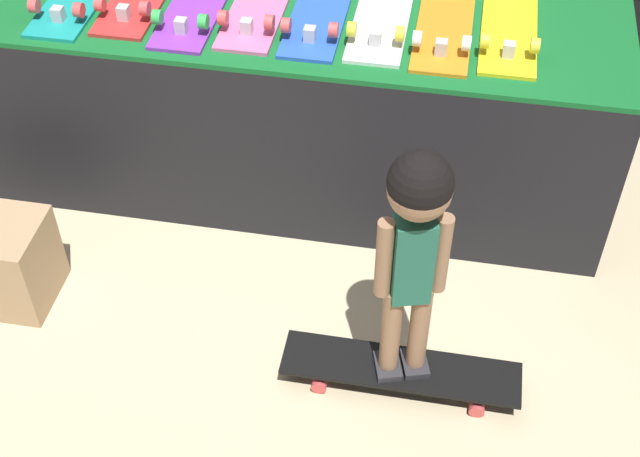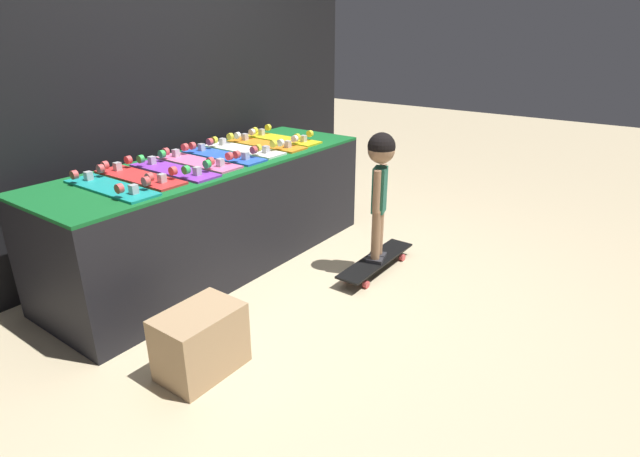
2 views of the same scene
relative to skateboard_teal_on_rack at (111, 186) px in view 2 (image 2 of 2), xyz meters
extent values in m
plane|color=beige|center=(0.79, -0.51, -0.80)|extent=(16.00, 16.00, 0.00)
cube|color=black|center=(0.79, 0.65, 0.55)|extent=(4.66, 0.10, 2.71)
cube|color=black|center=(0.79, 0.03, -0.42)|extent=(2.48, 0.81, 0.76)
cube|color=#146028|center=(0.79, 0.03, -0.03)|extent=(2.48, 0.81, 0.02)
cube|color=teal|center=(0.00, 0.00, -0.01)|extent=(0.19, 0.67, 0.01)
cube|color=#B7B7BC|center=(0.00, 0.22, 0.02)|extent=(0.04, 0.04, 0.05)
cylinder|color=#D84C4C|center=(0.08, 0.22, 0.05)|extent=(0.03, 0.05, 0.05)
cylinder|color=#D84C4C|center=(-0.08, 0.22, 0.05)|extent=(0.03, 0.05, 0.05)
cube|color=#B7B7BC|center=(0.00, -0.22, 0.02)|extent=(0.04, 0.04, 0.05)
cylinder|color=#D84C4C|center=(0.08, -0.22, 0.05)|extent=(0.03, 0.05, 0.05)
cylinder|color=#D84C4C|center=(-0.08, -0.22, 0.05)|extent=(0.03, 0.05, 0.05)
cube|color=red|center=(0.23, 0.05, -0.01)|extent=(0.19, 0.67, 0.01)
cube|color=#B7B7BC|center=(0.23, 0.27, 0.02)|extent=(0.04, 0.04, 0.05)
cylinder|color=#D84C4C|center=(0.31, 0.27, 0.05)|extent=(0.03, 0.05, 0.05)
cylinder|color=#D84C4C|center=(0.14, 0.27, 0.05)|extent=(0.03, 0.05, 0.05)
cube|color=#B7B7BC|center=(0.23, -0.17, 0.02)|extent=(0.04, 0.04, 0.05)
cylinder|color=#D84C4C|center=(0.31, -0.17, 0.05)|extent=(0.03, 0.05, 0.05)
cylinder|color=#D84C4C|center=(0.14, -0.17, 0.05)|extent=(0.03, 0.05, 0.05)
cube|color=purple|center=(0.45, 0.00, -0.01)|extent=(0.19, 0.67, 0.01)
cube|color=#B7B7BC|center=(0.45, 0.23, 0.02)|extent=(0.04, 0.04, 0.05)
cylinder|color=green|center=(0.54, 0.23, 0.05)|extent=(0.03, 0.05, 0.05)
cylinder|color=green|center=(0.37, 0.23, 0.05)|extent=(0.03, 0.05, 0.05)
cube|color=#B7B7BC|center=(0.45, -0.22, 0.02)|extent=(0.04, 0.04, 0.05)
cylinder|color=green|center=(0.54, -0.22, 0.05)|extent=(0.03, 0.05, 0.05)
cylinder|color=green|center=(0.37, -0.22, 0.05)|extent=(0.03, 0.05, 0.05)
cube|color=pink|center=(0.68, 0.04, -0.01)|extent=(0.19, 0.67, 0.01)
cube|color=#B7B7BC|center=(0.68, 0.26, 0.02)|extent=(0.04, 0.04, 0.05)
cylinder|color=#D84C4C|center=(0.76, 0.26, 0.05)|extent=(0.03, 0.05, 0.05)
cylinder|color=#D84C4C|center=(0.60, 0.26, 0.05)|extent=(0.03, 0.05, 0.05)
cube|color=#B7B7BC|center=(0.68, -0.18, 0.02)|extent=(0.04, 0.04, 0.05)
cylinder|color=#D84C4C|center=(0.76, -0.18, 0.05)|extent=(0.03, 0.05, 0.05)
cylinder|color=#D84C4C|center=(0.60, -0.18, 0.05)|extent=(0.03, 0.05, 0.05)
cube|color=blue|center=(0.90, 0.03, -0.01)|extent=(0.19, 0.67, 0.01)
cube|color=#B7B7BC|center=(0.90, 0.25, 0.02)|extent=(0.04, 0.04, 0.05)
cylinder|color=#D84C4C|center=(0.99, 0.25, 0.05)|extent=(0.03, 0.05, 0.05)
cylinder|color=#D84C4C|center=(0.82, 0.25, 0.05)|extent=(0.03, 0.05, 0.05)
cube|color=#B7B7BC|center=(0.90, -0.19, 0.02)|extent=(0.04, 0.04, 0.05)
cylinder|color=#D84C4C|center=(0.99, -0.19, 0.05)|extent=(0.03, 0.05, 0.05)
cylinder|color=#D84C4C|center=(0.82, -0.19, 0.05)|extent=(0.03, 0.05, 0.05)
cube|color=white|center=(1.13, 0.05, -0.01)|extent=(0.19, 0.67, 0.01)
cube|color=#B7B7BC|center=(1.13, 0.27, 0.02)|extent=(0.04, 0.04, 0.05)
cylinder|color=yellow|center=(1.21, 0.27, 0.05)|extent=(0.03, 0.05, 0.05)
cylinder|color=yellow|center=(1.05, 0.27, 0.05)|extent=(0.03, 0.05, 0.05)
cube|color=#B7B7BC|center=(1.13, -0.17, 0.02)|extent=(0.04, 0.04, 0.05)
cylinder|color=yellow|center=(1.21, -0.17, 0.05)|extent=(0.03, 0.05, 0.05)
cylinder|color=yellow|center=(1.05, -0.17, 0.05)|extent=(0.03, 0.05, 0.05)
cube|color=orange|center=(1.36, 0.03, -0.01)|extent=(0.19, 0.67, 0.01)
cube|color=#B7B7BC|center=(1.36, 0.25, 0.02)|extent=(0.04, 0.04, 0.05)
cylinder|color=white|center=(1.44, 0.25, 0.05)|extent=(0.03, 0.05, 0.05)
cylinder|color=white|center=(1.27, 0.25, 0.05)|extent=(0.03, 0.05, 0.05)
cube|color=#B7B7BC|center=(1.36, -0.19, 0.02)|extent=(0.04, 0.04, 0.05)
cylinder|color=white|center=(1.44, -0.19, 0.05)|extent=(0.03, 0.05, 0.05)
cylinder|color=white|center=(1.27, -0.19, 0.05)|extent=(0.03, 0.05, 0.05)
cube|color=yellow|center=(1.58, 0.06, -0.01)|extent=(0.19, 0.67, 0.01)
cube|color=#B7B7BC|center=(1.58, 0.28, 0.02)|extent=(0.04, 0.04, 0.05)
cylinder|color=yellow|center=(1.67, 0.28, 0.05)|extent=(0.03, 0.05, 0.05)
cylinder|color=yellow|center=(1.50, 0.28, 0.05)|extent=(0.03, 0.05, 0.05)
cube|color=#B7B7BC|center=(1.58, -0.17, 0.02)|extent=(0.04, 0.04, 0.05)
cylinder|color=yellow|center=(1.67, -0.17, 0.05)|extent=(0.03, 0.05, 0.05)
cylinder|color=yellow|center=(1.50, -0.17, 0.05)|extent=(0.03, 0.05, 0.05)
cube|color=black|center=(1.36, -0.99, -0.72)|extent=(0.80, 0.18, 0.01)
cube|color=#B7B7BC|center=(1.62, -0.99, -0.75)|extent=(0.04, 0.04, 0.05)
cylinder|color=#D84C4C|center=(1.62, -0.92, -0.78)|extent=(0.05, 0.03, 0.05)
cylinder|color=#D84C4C|center=(1.62, -1.07, -0.78)|extent=(0.05, 0.03, 0.05)
cube|color=#B7B7BC|center=(1.10, -0.99, -0.75)|extent=(0.04, 0.04, 0.05)
cylinder|color=#D84C4C|center=(1.10, -0.92, -0.78)|extent=(0.05, 0.03, 0.05)
cylinder|color=#D84C4C|center=(1.10, -1.07, -0.78)|extent=(0.05, 0.03, 0.05)
cube|color=#2D2D33|center=(1.40, -0.98, -0.70)|extent=(0.11, 0.13, 0.03)
cylinder|color=#997051|center=(1.40, -0.98, -0.50)|extent=(0.06, 0.06, 0.36)
cube|color=#2D2D33|center=(1.32, -1.01, -0.70)|extent=(0.11, 0.13, 0.03)
cylinder|color=#997051|center=(1.32, -1.01, -0.50)|extent=(0.06, 0.06, 0.36)
cube|color=#236651|center=(1.36, -0.99, -0.19)|extent=(0.14, 0.11, 0.32)
cylinder|color=#997051|center=(1.44, -0.97, -0.18)|extent=(0.05, 0.05, 0.29)
cylinder|color=#997051|center=(1.28, -1.02, -0.18)|extent=(0.05, 0.05, 0.29)
sphere|color=#997051|center=(1.36, -0.99, 0.09)|extent=(0.18, 0.18, 0.18)
sphere|color=black|center=(1.36, -0.99, 0.11)|extent=(0.19, 0.19, 0.19)
cube|color=tan|center=(-0.15, -0.84, -0.63)|extent=(0.42, 0.29, 0.35)
camera|label=1|loc=(1.41, -2.79, 1.70)|focal=50.00mm
camera|label=2|loc=(-1.50, -2.57, 0.85)|focal=28.00mm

